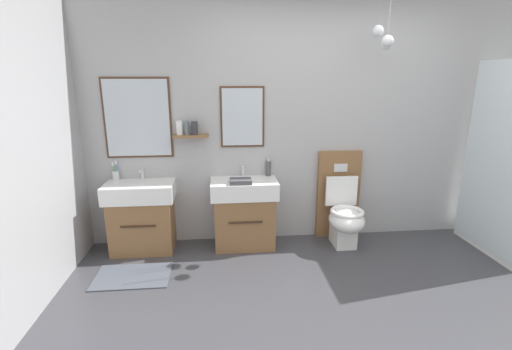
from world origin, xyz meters
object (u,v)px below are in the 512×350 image
(folded_hand_towel, at_px, (241,181))
(shower_tray, at_px, (511,213))
(toothbrush_cup, at_px, (116,175))
(soap_dispenser, at_px, (268,168))
(vanity_sink_left, at_px, (142,215))
(toilet, at_px, (342,210))
(vanity_sink_right, at_px, (244,212))

(folded_hand_towel, height_order, shower_tray, shower_tray)
(toothbrush_cup, xyz_separation_m, shower_tray, (4.10, -0.53, -0.38))
(soap_dispenser, height_order, folded_hand_towel, soap_dispenser)
(vanity_sink_left, xyz_separation_m, toilet, (2.15, -0.02, -0.01))
(toilet, height_order, toothbrush_cup, toilet)
(toilet, bearing_deg, vanity_sink_right, 178.78)
(vanity_sink_right, xyz_separation_m, toilet, (1.08, -0.02, -0.01))
(vanity_sink_left, xyz_separation_m, toothbrush_cup, (-0.27, 0.14, 0.41))
(vanity_sink_left, distance_m, toilet, 2.15)
(vanity_sink_right, xyz_separation_m, shower_tray, (2.76, -0.39, 0.03))
(vanity_sink_right, distance_m, shower_tray, 2.79)
(toilet, relative_size, toothbrush_cup, 4.99)
(shower_tray, bearing_deg, toothbrush_cup, 172.69)
(vanity_sink_right, height_order, toilet, toilet)
(vanity_sink_left, height_order, shower_tray, shower_tray)
(folded_hand_towel, bearing_deg, soap_dispenser, 39.82)
(toothbrush_cup, height_order, shower_tray, shower_tray)
(vanity_sink_right, distance_m, soap_dispenser, 0.54)
(soap_dispenser, bearing_deg, vanity_sink_right, -151.95)
(soap_dispenser, distance_m, shower_tray, 2.57)
(vanity_sink_right, height_order, shower_tray, shower_tray)
(toilet, distance_m, soap_dispenser, 0.93)
(toilet, xyz_separation_m, soap_dispenser, (-0.80, 0.17, 0.45))
(vanity_sink_right, bearing_deg, vanity_sink_left, 180.00)
(toothbrush_cup, distance_m, soap_dispenser, 1.62)
(shower_tray, bearing_deg, soap_dispenser, 167.81)
(vanity_sink_left, bearing_deg, toothbrush_cup, 152.80)
(toilet, relative_size, soap_dispenser, 5.04)
(soap_dispenser, relative_size, shower_tray, 0.10)
(folded_hand_towel, xyz_separation_m, shower_tray, (2.80, -0.27, -0.34))
(vanity_sink_left, height_order, vanity_sink_right, same)
(toilet, bearing_deg, toothbrush_cup, 176.20)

